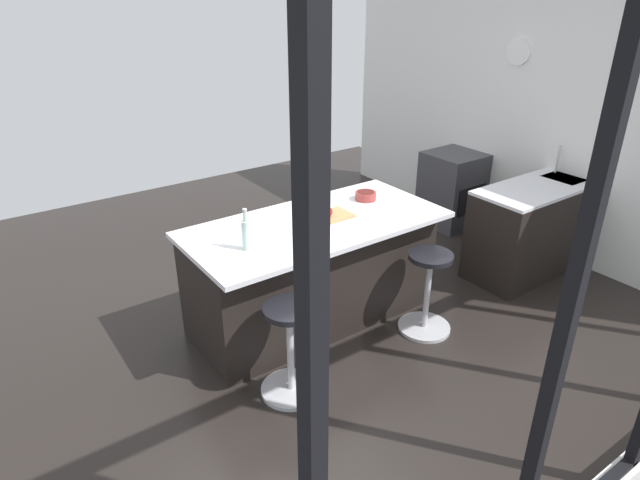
# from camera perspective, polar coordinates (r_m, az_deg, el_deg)

# --- Properties ---
(ground_plane) EXTENTS (7.70, 7.70, 0.00)m
(ground_plane) POSITION_cam_1_polar(r_m,az_deg,el_deg) (4.88, -2.56, -7.68)
(ground_plane) COLOR black
(window_panel_rear) EXTENTS (5.92, 0.12, 2.89)m
(window_panel_rear) POSITION_cam_1_polar(r_m,az_deg,el_deg) (2.83, 28.42, -12.74)
(window_panel_rear) COLOR silver
(window_panel_rear) RESTS_ON ground_plane
(interior_partition_left) EXTENTS (0.15, 5.29, 2.89)m
(interior_partition_left) POSITION_cam_1_polar(r_m,az_deg,el_deg) (6.32, 20.91, 12.76)
(interior_partition_left) COLOR silver
(interior_partition_left) RESTS_ON ground_plane
(sink_cabinet) EXTENTS (1.83, 0.60, 1.18)m
(sink_cabinet) POSITION_cam_1_polar(r_m,az_deg,el_deg) (5.98, 22.70, 1.73)
(sink_cabinet) COLOR black
(sink_cabinet) RESTS_ON ground_plane
(oven_range) EXTENTS (0.60, 0.61, 0.87)m
(oven_range) POSITION_cam_1_polar(r_m,az_deg,el_deg) (6.66, 13.66, 5.21)
(oven_range) COLOR #38383D
(oven_range) RESTS_ON ground_plane
(kitchen_island) EXTENTS (2.11, 1.01, 0.93)m
(kitchen_island) POSITION_cam_1_polar(r_m,az_deg,el_deg) (4.58, -0.71, -3.19)
(kitchen_island) COLOR black
(kitchen_island) RESTS_ON ground_plane
(stool_by_window) EXTENTS (0.44, 0.44, 0.71)m
(stool_by_window) POSITION_cam_1_polar(r_m,az_deg,el_deg) (4.59, 11.15, -5.64)
(stool_by_window) COLOR #B7B7BC
(stool_by_window) RESTS_ON ground_plane
(stool_middle) EXTENTS (0.44, 0.44, 0.71)m
(stool_middle) POSITION_cam_1_polar(r_m,az_deg,el_deg) (3.87, -3.11, -11.72)
(stool_middle) COLOR #B7B7BC
(stool_middle) RESTS_ON ground_plane
(cutting_board) EXTENTS (0.36, 0.24, 0.02)m
(cutting_board) POSITION_cam_1_polar(r_m,az_deg,el_deg) (4.42, 1.00, 2.48)
(cutting_board) COLOR tan
(cutting_board) RESTS_ON kitchen_island
(apple_red) EXTENTS (0.08, 0.08, 0.08)m
(apple_red) POSITION_cam_1_polar(r_m,az_deg,el_deg) (4.38, 0.82, 2.98)
(apple_red) COLOR red
(apple_red) RESTS_ON cutting_board
(apple_green) EXTENTS (0.09, 0.09, 0.09)m
(apple_green) POSITION_cam_1_polar(r_m,az_deg,el_deg) (4.28, 0.10, 2.48)
(apple_green) COLOR #609E2D
(apple_green) RESTS_ON cutting_board
(water_bottle) EXTENTS (0.06, 0.06, 0.31)m
(water_bottle) POSITION_cam_1_polar(r_m,az_deg,el_deg) (3.88, -7.75, 0.65)
(water_bottle) COLOR silver
(water_bottle) RESTS_ON kitchen_island
(fruit_bowl) EXTENTS (0.18, 0.18, 0.07)m
(fruit_bowl) POSITION_cam_1_polar(r_m,az_deg,el_deg) (4.80, 4.81, 4.68)
(fruit_bowl) COLOR #993833
(fruit_bowl) RESTS_ON kitchen_island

